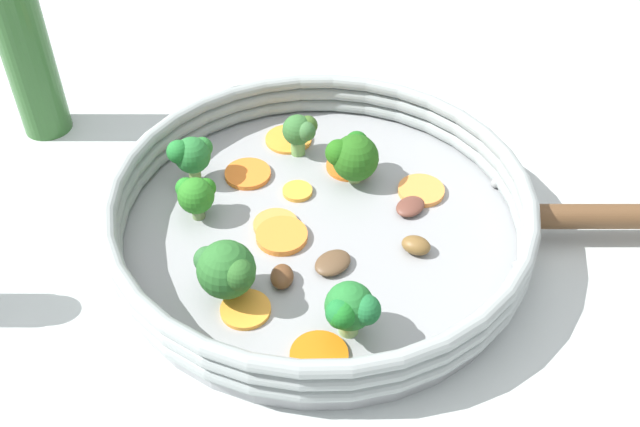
{
  "coord_description": "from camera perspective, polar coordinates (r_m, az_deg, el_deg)",
  "views": [
    {
      "loc": [
        0.38,
        0.3,
        0.48
      ],
      "look_at": [
        0.0,
        0.0,
        0.03
      ],
      "focal_mm": 42.0,
      "sensor_mm": 36.0,
      "label": 1
    }
  ],
  "objects": [
    {
      "name": "skillet_rim_wall",
      "position": [
        0.65,
        0.0,
        0.41
      ],
      "size": [
        0.37,
        0.37,
        0.04
      ],
      "color": "#959E9C",
      "rests_on": "skillet"
    },
    {
      "name": "carrot_slice_0",
      "position": [
        0.67,
        -3.4,
        -0.86
      ],
      "size": [
        0.05,
        0.05,
        0.0
      ],
      "primitive_type": "cylinder",
      "rotation": [
        0.0,
        0.0,
        2.94
      ],
      "color": "orange",
      "rests_on": "skillet"
    },
    {
      "name": "carrot_slice_6",
      "position": [
        0.6,
        -5.69,
        -7.28
      ],
      "size": [
        0.05,
        0.05,
        0.0
      ],
      "primitive_type": "cylinder",
      "rotation": [
        0.0,
        0.0,
        6.04
      ],
      "color": "orange",
      "rests_on": "skillet"
    },
    {
      "name": "carrot_slice_7",
      "position": [
        0.57,
        -0.07,
        -10.73
      ],
      "size": [
        0.05,
        0.05,
        0.0
      ],
      "primitive_type": "cylinder",
      "rotation": [
        0.0,
        0.0,
        1.32
      ],
      "color": "orange",
      "rests_on": "skillet"
    },
    {
      "name": "carrot_slice_5",
      "position": [
        0.72,
        -5.53,
        3.03
      ],
      "size": [
        0.06,
        0.06,
        0.0
      ],
      "primitive_type": "cylinder",
      "rotation": [
        0.0,
        0.0,
        5.48
      ],
      "color": "orange",
      "rests_on": "skillet"
    },
    {
      "name": "skillet_rivet_right",
      "position": [
        0.72,
        13.23,
        2.25
      ],
      "size": [
        0.01,
        0.01,
        0.01
      ],
      "primitive_type": "sphere",
      "color": "gray",
      "rests_on": "skillet"
    },
    {
      "name": "carrot_slice_8",
      "position": [
        0.73,
        2.23,
        3.63
      ],
      "size": [
        0.06,
        0.06,
        0.0
      ],
      "primitive_type": "cylinder",
      "rotation": [
        0.0,
        0.0,
        4.02
      ],
      "color": "orange",
      "rests_on": "skillet"
    },
    {
      "name": "mushroom_piece_3",
      "position": [
        0.62,
        -2.91,
        -4.82
      ],
      "size": [
        0.03,
        0.03,
        0.01
      ],
      "primitive_type": "ellipsoid",
      "rotation": [
        0.0,
        0.0,
        3.79
      ],
      "color": "brown",
      "rests_on": "skillet"
    },
    {
      "name": "mushroom_piece_1",
      "position": [
        0.64,
        7.33,
        -2.42
      ],
      "size": [
        0.02,
        0.03,
        0.01
      ],
      "primitive_type": "ellipsoid",
      "rotation": [
        0.0,
        0.0,
        1.82
      ],
      "color": "brown",
      "rests_on": "skillet"
    },
    {
      "name": "oil_bottle",
      "position": [
        0.8,
        -21.87,
        12.7
      ],
      "size": [
        0.05,
        0.05,
        0.27
      ],
      "color": "#2D5B28",
      "rests_on": "ground_plane"
    },
    {
      "name": "broccoli_floret_3",
      "position": [
        0.73,
        -1.44,
        6.36
      ],
      "size": [
        0.03,
        0.04,
        0.04
      ],
      "color": "#72A354",
      "rests_on": "skillet"
    },
    {
      "name": "carrot_slice_2",
      "position": [
        0.76,
        -2.41,
        5.68
      ],
      "size": [
        0.06,
        0.06,
        0.0
      ],
      "primitive_type": "cylinder",
      "rotation": [
        0.0,
        0.0,
        3.44
      ],
      "color": "orange",
      "rests_on": "skillet"
    },
    {
      "name": "mushroom_piece_0",
      "position": [
        0.63,
        0.98,
        -3.77
      ],
      "size": [
        0.04,
        0.03,
        0.01
      ],
      "primitive_type": "ellipsoid",
      "rotation": [
        0.0,
        0.0,
        3.0
      ],
      "color": "brown",
      "rests_on": "skillet"
    },
    {
      "name": "mushroom_piece_2",
      "position": [
        0.68,
        6.9,
        0.53
      ],
      "size": [
        0.03,
        0.03,
        0.01
      ],
      "primitive_type": "ellipsoid",
      "rotation": [
        0.0,
        0.0,
        3.06
      ],
      "color": "brown",
      "rests_on": "skillet"
    },
    {
      "name": "broccoli_floret_0",
      "position": [
        0.7,
        2.54,
        4.39
      ],
      "size": [
        0.05,
        0.05,
        0.05
      ],
      "color": "#8EA661",
      "rests_on": "skillet"
    },
    {
      "name": "broccoli_floret_1",
      "position": [
        0.56,
        2.27,
        -7.29
      ],
      "size": [
        0.04,
        0.04,
        0.05
      ],
      "color": "#8EB468",
      "rests_on": "skillet"
    },
    {
      "name": "ground_plane",
      "position": [
        0.68,
        0.0,
        -1.93
      ],
      "size": [
        4.0,
        4.0,
        0.0
      ],
      "primitive_type": "plane",
      "color": "#B5BEBC"
    },
    {
      "name": "carrot_slice_3",
      "position": [
        0.7,
        7.71,
        1.76
      ],
      "size": [
        0.05,
        0.05,
        0.0
      ],
      "primitive_type": "cylinder",
      "rotation": [
        0.0,
        0.0,
        3.36
      ],
      "color": "#F28D40",
      "rests_on": "skillet"
    },
    {
      "name": "broccoli_floret_5",
      "position": [
        0.59,
        -7.14,
        -4.28
      ],
      "size": [
        0.05,
        0.06,
        0.05
      ],
      "color": "#82AE5D",
      "rests_on": "skillet"
    },
    {
      "name": "skillet_rivet_left",
      "position": [
        0.65,
        14.8,
        -3.85
      ],
      "size": [
        0.01,
        0.01,
        0.01
      ],
      "primitive_type": "sphere",
      "color": "#8F979B",
      "rests_on": "skillet"
    },
    {
      "name": "skillet_handle",
      "position": [
        0.71,
        22.53,
        -0.21
      ],
      "size": [
        0.13,
        0.16,
        0.02
      ],
      "primitive_type": "cylinder",
      "rotation": [
        1.57,
        0.0,
        3.81
      ],
      "color": "brown",
      "rests_on": "skillet"
    },
    {
      "name": "skillet",
      "position": [
        0.67,
        0.0,
        -1.44
      ],
      "size": [
        0.36,
        0.36,
        0.02
      ],
      "primitive_type": "cylinder",
      "color": "#939699",
      "rests_on": "ground_plane"
    },
    {
      "name": "broccoli_floret_4",
      "position": [
        0.7,
        -9.78,
        4.47
      ],
      "size": [
        0.04,
        0.03,
        0.05
      ],
      "color": "#7C9A51",
      "rests_on": "skillet"
    },
    {
      "name": "broccoli_floret_2",
      "position": [
        0.67,
        -9.44,
        1.45
      ],
      "size": [
        0.04,
        0.04,
        0.04
      ],
      "color": "#69854F",
      "rests_on": "skillet"
    },
    {
      "name": "carrot_slice_1",
      "position": [
        0.7,
        -1.73,
        1.71
      ],
      "size": [
        0.04,
        0.04,
        0.0
      ],
      "primitive_type": "cylinder",
      "rotation": [
        0.0,
        0.0,
        2.0
      ],
      "color": "gold",
      "rests_on": "skillet"
    },
    {
      "name": "carrot_slice_4",
      "position": [
        0.65,
        -2.93,
        -1.71
      ],
      "size": [
        0.05,
        0.05,
        0.01
      ],
      "primitive_type": "cylinder",
      "rotation": [
        0.0,
        0.0,
        6.28
      ],
      "color": "orange",
      "rests_on": "skillet"
    }
  ]
}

